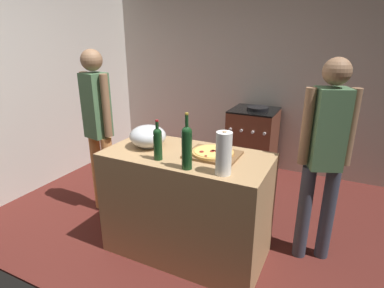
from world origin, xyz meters
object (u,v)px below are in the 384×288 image
(mixing_bowl, at_px, (148,136))
(paper_towel_roll, at_px, (224,153))
(pizza, at_px, (213,152))
(person_in_stripes, at_px, (98,124))
(stove, at_px, (252,142))
(wine_bottle_dark, at_px, (158,142))
(wine_bottle_clear, at_px, (187,146))
(person_in_red, at_px, (325,151))

(mixing_bowl, xyz_separation_m, paper_towel_roll, (0.76, -0.23, 0.06))
(pizza, height_order, person_in_stripes, person_in_stripes)
(mixing_bowl, bearing_deg, stove, 76.76)
(mixing_bowl, relative_size, paper_towel_roll, 1.01)
(paper_towel_roll, bearing_deg, pizza, 124.63)
(mixing_bowl, height_order, wine_bottle_dark, wine_bottle_dark)
(stove, bearing_deg, wine_bottle_clear, -87.84)
(paper_towel_roll, distance_m, wine_bottle_clear, 0.26)
(paper_towel_roll, bearing_deg, stove, 99.49)
(mixing_bowl, relative_size, person_in_red, 0.18)
(pizza, distance_m, mixing_bowl, 0.57)
(pizza, distance_m, stove, 1.81)
(mixing_bowl, xyz_separation_m, wine_bottle_dark, (0.22, -0.20, 0.04))
(wine_bottle_clear, xyz_separation_m, wine_bottle_dark, (-0.27, 0.06, -0.03))
(person_in_red, bearing_deg, wine_bottle_clear, -142.43)
(mixing_bowl, relative_size, wine_bottle_clear, 0.76)
(wine_bottle_clear, bearing_deg, stove, 92.16)
(stove, xyz_separation_m, person_in_red, (0.93, -1.39, 0.50))
(pizza, bearing_deg, paper_towel_roll, -55.37)
(pizza, xyz_separation_m, stove, (-0.15, 1.74, -0.48))
(paper_towel_roll, relative_size, stove, 0.32)
(wine_bottle_dark, bearing_deg, person_in_red, 28.02)
(wine_bottle_dark, xyz_separation_m, person_in_stripes, (-0.95, 0.41, -0.08))
(pizza, height_order, stove, pizza)
(pizza, relative_size, stove, 0.35)
(person_in_stripes, bearing_deg, wine_bottle_clear, -20.95)
(pizza, bearing_deg, mixing_bowl, -175.71)
(person_in_red, bearing_deg, person_in_stripes, -174.90)
(person_in_red, bearing_deg, wine_bottle_dark, -151.98)
(person_in_red, bearing_deg, mixing_bowl, -163.67)
(mixing_bowl, distance_m, person_in_red, 1.40)
(wine_bottle_clear, bearing_deg, wine_bottle_dark, 168.20)
(wine_bottle_dark, height_order, person_in_stripes, person_in_stripes)
(paper_towel_roll, xyz_separation_m, wine_bottle_clear, (-0.26, -0.03, 0.02))
(pizza, xyz_separation_m, mixing_bowl, (-0.57, -0.04, 0.06))
(stove, bearing_deg, pizza, -85.15)
(stove, distance_m, person_in_red, 1.74)
(paper_towel_roll, height_order, person_in_stripes, person_in_stripes)
(pizza, relative_size, person_in_red, 0.20)
(person_in_stripes, bearing_deg, stove, 53.87)
(mixing_bowl, bearing_deg, person_in_stripes, 163.97)
(wine_bottle_dark, distance_m, stove, 2.08)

